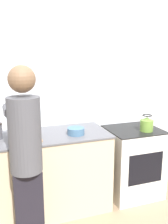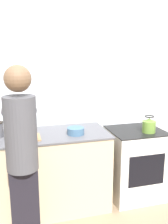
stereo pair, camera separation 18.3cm
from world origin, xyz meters
TOP-DOWN VIEW (x-y plane):
  - ground_plane at (0.00, 0.00)m, footprint 12.00×12.00m
  - wall_back at (0.00, 0.69)m, footprint 8.00×0.05m
  - counter at (-0.37, 0.31)m, footprint 1.79×0.65m
  - oven at (0.93, 0.30)m, footprint 0.66×0.61m
  - person at (-0.47, -0.22)m, footprint 0.32×0.56m
  - cutting_board at (-0.42, 0.20)m, footprint 0.32×0.23m
  - knife at (-0.41, 0.22)m, footprint 0.20×0.12m
  - kettle at (1.03, 0.18)m, footprint 0.16×0.16m
  - bowl_prep at (0.13, 0.21)m, footprint 0.19×0.19m

SIDE VIEW (x-z plane):
  - ground_plane at x=0.00m, z-range 0.00..0.00m
  - oven at x=0.93m, z-range 0.00..0.88m
  - counter at x=-0.37m, z-range 0.00..0.93m
  - cutting_board at x=-0.42m, z-range 0.93..0.95m
  - knife at x=-0.41m, z-range 0.94..0.95m
  - person at x=-0.47m, z-range 0.10..1.82m
  - bowl_prep at x=0.13m, z-range 0.93..1.01m
  - kettle at x=1.03m, z-range 0.87..1.07m
  - wall_back at x=0.00m, z-range 0.00..2.60m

